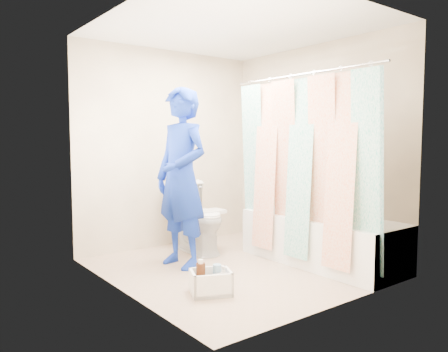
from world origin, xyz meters
TOP-DOWN VIEW (x-y plane):
  - floor at (0.00, 0.00)m, footprint 2.60×2.60m
  - ceiling at (0.00, 0.00)m, footprint 2.40×2.60m
  - wall_back at (0.00, 1.30)m, footprint 2.40×0.02m
  - wall_front at (0.00, -1.30)m, footprint 2.40×0.02m
  - wall_left at (-1.20, 0.00)m, footprint 0.02×2.60m
  - wall_right at (1.20, 0.00)m, footprint 0.02×2.60m
  - bathtub at (0.85, -0.43)m, footprint 0.70×1.75m
  - curtain_rod at (0.52, -0.43)m, footprint 0.02×1.90m
  - shower_curtain at (0.52, -0.43)m, footprint 0.06×1.75m
  - toilet at (0.08, 0.78)m, footprint 0.49×0.82m
  - tank_lid at (0.07, 0.65)m, footprint 0.51×0.24m
  - tank_internals at (0.04, 1.00)m, footprint 0.20×0.07m
  - plumber at (-0.38, 0.39)m, footprint 0.54×0.73m
  - cleaning_caddy at (-0.62, -0.48)m, footprint 0.42×0.38m

SIDE VIEW (x-z plane):
  - floor at x=0.00m, z-range 0.00..0.00m
  - cleaning_caddy at x=-0.62m, z-range -0.03..0.22m
  - bathtub at x=0.85m, z-range 0.02..0.52m
  - toilet at x=0.08m, z-range 0.00..0.82m
  - tank_lid at x=0.07m, z-range 0.46..0.50m
  - tank_internals at x=0.04m, z-range 0.68..0.94m
  - plumber at x=-0.38m, z-range 0.00..1.84m
  - shower_curtain at x=0.52m, z-range 0.12..1.92m
  - wall_back at x=0.00m, z-range 0.00..2.40m
  - wall_front at x=0.00m, z-range 0.00..2.40m
  - wall_left at x=-1.20m, z-range 0.00..2.40m
  - wall_right at x=1.20m, z-range 0.00..2.40m
  - curtain_rod at x=0.52m, z-range 1.94..1.96m
  - ceiling at x=0.00m, z-range 2.39..2.41m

